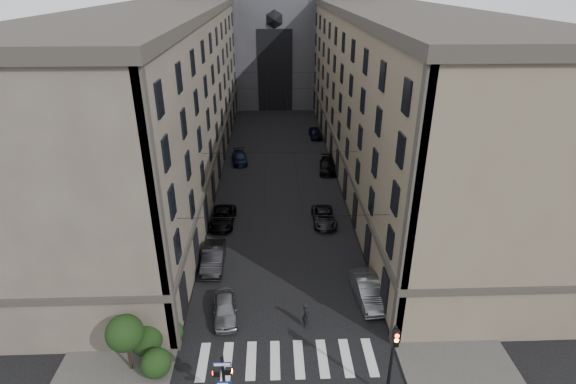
{
  "coord_description": "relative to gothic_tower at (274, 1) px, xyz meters",
  "views": [
    {
      "loc": [
        -0.72,
        -15.92,
        21.64
      ],
      "look_at": [
        0.29,
        10.97,
        8.82
      ],
      "focal_mm": 28.0,
      "sensor_mm": 36.0,
      "label": 1
    }
  ],
  "objects": [
    {
      "name": "car_right_far",
      "position": [
        5.83,
        -26.6,
        -17.08
      ],
      "size": [
        1.9,
        4.32,
        1.45
      ],
      "primitive_type": "imported",
      "rotation": [
        0.0,
        0.0,
        0.05
      ],
      "color": "black",
      "rests_on": "ground"
    },
    {
      "name": "car_left_midfar",
      "position": [
        -5.64,
        -52.47,
        -17.12
      ],
      "size": [
        2.49,
        4.99,
        1.36
      ],
      "primitive_type": "imported",
      "rotation": [
        0.0,
        0.0,
        -0.05
      ],
      "color": "black",
      "rests_on": "ground"
    },
    {
      "name": "pedestrian",
      "position": [
        1.38,
        -66.96,
        -16.86
      ],
      "size": [
        0.57,
        0.76,
        1.88
      ],
      "primitive_type": "imported",
      "rotation": [
        0.0,
        0.0,
        1.75
      ],
      "color": "black",
      "rests_on": "ground"
    },
    {
      "name": "shrub_cluster",
      "position": [
        -8.72,
        -69.95,
        -16.0
      ],
      "size": [
        3.9,
        4.4,
        3.9
      ],
      "color": "black",
      "rests_on": "sidewalk_left"
    },
    {
      "name": "gothic_tower",
      "position": [
        0.0,
        0.0,
        0.0
      ],
      "size": [
        35.0,
        23.0,
        58.0
      ],
      "color": "#2D2D33",
      "rests_on": "ground"
    },
    {
      "name": "building_right",
      "position": [
        13.44,
        -38.96,
        -8.45
      ],
      "size": [
        13.6,
        60.6,
        18.85
      ],
      "color": "brown",
      "rests_on": "ground"
    },
    {
      "name": "zebra_crossing",
      "position": [
        0.0,
        -69.96,
        -17.79
      ],
      "size": [
        11.0,
        3.2,
        0.01
      ],
      "primitive_type": "cube",
      "color": "beige",
      "rests_on": "ground"
    },
    {
      "name": "car_right_midnear",
      "position": [
        4.2,
        -52.65,
        -17.16
      ],
      "size": [
        2.18,
        4.63,
        1.28
      ],
      "primitive_type": "imported",
      "rotation": [
        0.0,
        0.0,
        0.01
      ],
      "color": "black",
      "rests_on": "ground"
    },
    {
      "name": "car_right_near",
      "position": [
        6.2,
        -64.34,
        -16.98
      ],
      "size": [
        2.17,
        5.1,
        1.64
      ],
      "primitive_type": "imported",
      "rotation": [
        0.0,
        0.0,
        0.09
      ],
      "color": "slate",
      "rests_on": "ground"
    },
    {
      "name": "pedestrian_signal_left",
      "position": [
        -3.51,
        -73.46,
        -15.48
      ],
      "size": [
        1.02,
        0.38,
        4.0
      ],
      "color": "black",
      "rests_on": "ground"
    },
    {
      "name": "car_left_far",
      "position": [
        -4.97,
        -36.26,
        -17.15
      ],
      "size": [
        2.37,
        4.65,
        1.29
      ],
      "primitive_type": "imported",
      "rotation": [
        0.0,
        0.0,
        0.13
      ],
      "color": "black",
      "rests_on": "ground"
    },
    {
      "name": "building_left",
      "position": [
        -13.44,
        -38.96,
        -8.45
      ],
      "size": [
        13.6,
        60.6,
        18.85
      ],
      "color": "#52493F",
      "rests_on": "ground"
    },
    {
      "name": "car_left_midnear",
      "position": [
        -5.71,
        -59.6,
        -16.98
      ],
      "size": [
        1.81,
        4.98,
        1.63
      ],
      "primitive_type": "imported",
      "rotation": [
        0.0,
        0.0,
        0.02
      ],
      "color": "black",
      "rests_on": "ground"
    },
    {
      "name": "sidewalk_right",
      "position": [
        10.5,
        -38.96,
        -17.72
      ],
      "size": [
        7.0,
        80.0,
        0.15
      ],
      "primitive_type": "cube",
      "color": "#383533",
      "rests_on": "ground"
    },
    {
      "name": "car_left_near",
      "position": [
        -4.2,
        -65.84,
        -17.09
      ],
      "size": [
        2.14,
        4.33,
        1.42
      ],
      "primitive_type": "imported",
      "rotation": [
        0.0,
        0.0,
        0.11
      ],
      "color": "slate",
      "rests_on": "ground"
    },
    {
      "name": "traffic_light_right",
      "position": [
        5.6,
        -73.04,
        -14.51
      ],
      "size": [
        0.34,
        0.5,
        5.2
      ],
      "color": "black",
      "rests_on": "ground"
    },
    {
      "name": "sidewalk_left",
      "position": [
        -10.5,
        -38.96,
        -17.72
      ],
      "size": [
        7.0,
        80.0,
        0.15
      ],
      "primitive_type": "cube",
      "color": "#383533",
      "rests_on": "ground"
    },
    {
      "name": "tram_wires",
      "position": [
        0.0,
        -39.33,
        -10.55
      ],
      "size": [
        14.0,
        60.0,
        0.43
      ],
      "color": "black",
      "rests_on": "ground"
    },
    {
      "name": "car_right_midfar",
      "position": [
        6.11,
        -39.52,
        -17.09
      ],
      "size": [
        2.5,
        5.05,
        1.41
      ],
      "primitive_type": "imported",
      "rotation": [
        0.0,
        0.0,
        -0.11
      ],
      "color": "black",
      "rests_on": "ground"
    }
  ]
}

